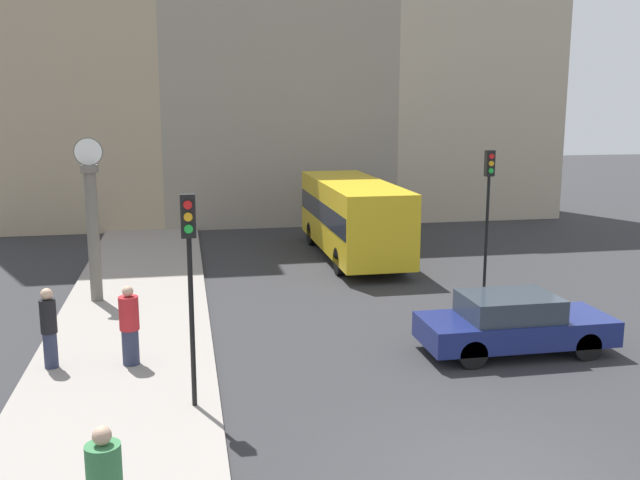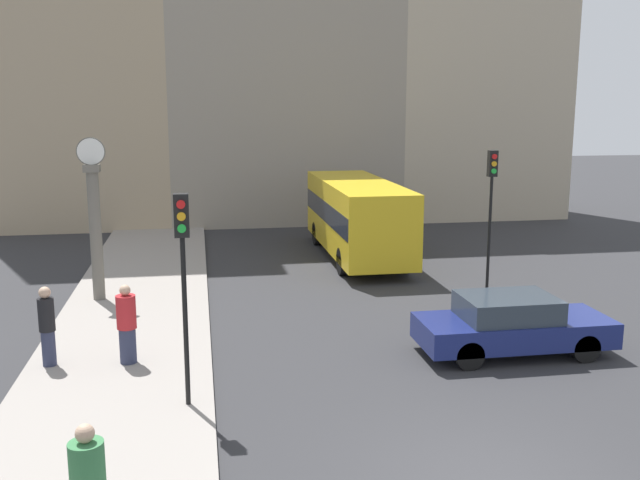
{
  "view_description": "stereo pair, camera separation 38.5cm",
  "coord_description": "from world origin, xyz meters",
  "px_view_note": "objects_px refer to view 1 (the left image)",
  "views": [
    {
      "loc": [
        -4.44,
        -8.98,
        5.52
      ],
      "look_at": [
        -1.04,
        8.68,
        2.03
      ],
      "focal_mm": 40.0,
      "sensor_mm": 36.0,
      "label": 1
    },
    {
      "loc": [
        -4.07,
        -9.05,
        5.52
      ],
      "look_at": [
        -1.04,
        8.68,
        2.03
      ],
      "focal_mm": 40.0,
      "sensor_mm": 36.0,
      "label": 2
    }
  ],
  "objects_px": {
    "sedan_car": "(513,323)",
    "pedestrian_red_top": "(130,326)",
    "bus_distant": "(353,214)",
    "pedestrian_black_jacket": "(49,328)",
    "traffic_light_near": "(190,257)",
    "street_clock": "(93,223)",
    "traffic_light_far": "(488,191)"
  },
  "relations": [
    {
      "from": "traffic_light_near",
      "to": "traffic_light_far",
      "type": "xyz_separation_m",
      "value": [
        8.75,
        7.17,
        0.08
      ]
    },
    {
      "from": "traffic_light_near",
      "to": "pedestrian_black_jacket",
      "type": "distance_m",
      "value": 4.24
    },
    {
      "from": "sedan_car",
      "to": "bus_distant",
      "type": "bearing_deg",
      "value": 96.63
    },
    {
      "from": "traffic_light_near",
      "to": "pedestrian_black_jacket",
      "type": "relative_size",
      "value": 2.28
    },
    {
      "from": "street_clock",
      "to": "sedan_car",
      "type": "bearing_deg",
      "value": -31.26
    },
    {
      "from": "bus_distant",
      "to": "pedestrian_black_jacket",
      "type": "height_order",
      "value": "bus_distant"
    },
    {
      "from": "traffic_light_near",
      "to": "street_clock",
      "type": "xyz_separation_m",
      "value": [
        -2.53,
        7.59,
        -0.58
      ]
    },
    {
      "from": "bus_distant",
      "to": "traffic_light_far",
      "type": "xyz_separation_m",
      "value": [
        2.9,
        -4.98,
        1.37
      ]
    },
    {
      "from": "traffic_light_near",
      "to": "pedestrian_red_top",
      "type": "height_order",
      "value": "traffic_light_near"
    },
    {
      "from": "street_clock",
      "to": "pedestrian_red_top",
      "type": "xyz_separation_m",
      "value": [
        1.26,
        -5.24,
        -1.34
      ]
    },
    {
      "from": "street_clock",
      "to": "pedestrian_black_jacket",
      "type": "relative_size",
      "value": 2.65
    },
    {
      "from": "bus_distant",
      "to": "traffic_light_near",
      "type": "xyz_separation_m",
      "value": [
        -5.85,
        -12.15,
        1.29
      ]
    },
    {
      "from": "pedestrian_black_jacket",
      "to": "pedestrian_red_top",
      "type": "xyz_separation_m",
      "value": [
        1.61,
        -0.12,
        -0.03
      ]
    },
    {
      "from": "bus_distant",
      "to": "pedestrian_red_top",
      "type": "relative_size",
      "value": 4.81
    },
    {
      "from": "traffic_light_far",
      "to": "pedestrian_red_top",
      "type": "bearing_deg",
      "value": -154.33
    },
    {
      "from": "sedan_car",
      "to": "pedestrian_red_top",
      "type": "distance_m",
      "value": 8.35
    },
    {
      "from": "street_clock",
      "to": "pedestrian_red_top",
      "type": "bearing_deg",
      "value": -76.48
    },
    {
      "from": "pedestrian_red_top",
      "to": "bus_distant",
      "type": "bearing_deg",
      "value": 53.99
    },
    {
      "from": "traffic_light_far",
      "to": "pedestrian_black_jacket",
      "type": "relative_size",
      "value": 2.45
    },
    {
      "from": "bus_distant",
      "to": "pedestrian_red_top",
      "type": "distance_m",
      "value": 12.12
    },
    {
      "from": "traffic_light_far",
      "to": "pedestrian_black_jacket",
      "type": "distance_m",
      "value": 12.7
    },
    {
      "from": "bus_distant",
      "to": "pedestrian_black_jacket",
      "type": "xyz_separation_m",
      "value": [
        -8.73,
        -9.68,
        -0.61
      ]
    },
    {
      "from": "street_clock",
      "to": "pedestrian_black_jacket",
      "type": "xyz_separation_m",
      "value": [
        -0.35,
        -5.12,
        -1.32
      ]
    },
    {
      "from": "traffic_light_near",
      "to": "street_clock",
      "type": "height_order",
      "value": "street_clock"
    },
    {
      "from": "traffic_light_near",
      "to": "street_clock",
      "type": "relative_size",
      "value": 0.86
    },
    {
      "from": "pedestrian_black_jacket",
      "to": "bus_distant",
      "type": "bearing_deg",
      "value": 47.95
    },
    {
      "from": "sedan_car",
      "to": "bus_distant",
      "type": "distance_m",
      "value": 10.48
    },
    {
      "from": "traffic_light_near",
      "to": "traffic_light_far",
      "type": "height_order",
      "value": "traffic_light_far"
    },
    {
      "from": "sedan_car",
      "to": "traffic_light_far",
      "type": "relative_size",
      "value": 1.02
    },
    {
      "from": "sedan_car",
      "to": "traffic_light_near",
      "type": "relative_size",
      "value": 1.1
    },
    {
      "from": "sedan_car",
      "to": "pedestrian_black_jacket",
      "type": "height_order",
      "value": "pedestrian_black_jacket"
    },
    {
      "from": "bus_distant",
      "to": "traffic_light_far",
      "type": "relative_size",
      "value": 1.97
    }
  ]
}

